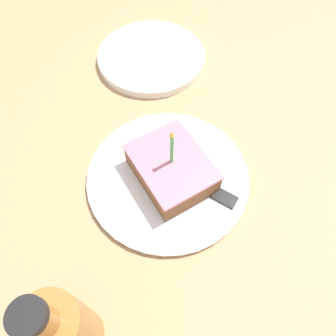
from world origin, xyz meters
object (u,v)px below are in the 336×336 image
object	(u,v)px
plate	(168,177)
fork	(199,184)
cake_slice	(172,168)
side_plate	(151,57)
bottle	(63,329)

from	to	relation	value
plate	fork	world-z (taller)	fork
plate	cake_slice	distance (m)	0.03
fork	side_plate	distance (m)	0.34
plate	cake_slice	bearing A→B (deg)	141.69
bottle	side_plate	world-z (taller)	bottle
plate	bottle	size ratio (longest dim) A/B	1.40
cake_slice	bottle	xyz separation A→B (m)	(0.24, 0.15, 0.05)
plate	side_plate	bearing A→B (deg)	-114.10
bottle	side_plate	xyz separation A→B (m)	(-0.37, -0.44, -0.07)
fork	bottle	size ratio (longest dim) A/B	0.78
cake_slice	bottle	size ratio (longest dim) A/B	0.69
plate	fork	distance (m)	0.06
fork	side_plate	world-z (taller)	same
fork	side_plate	xyz separation A→B (m)	(-0.09, -0.33, -0.01)
bottle	cake_slice	bearing A→B (deg)	-148.46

